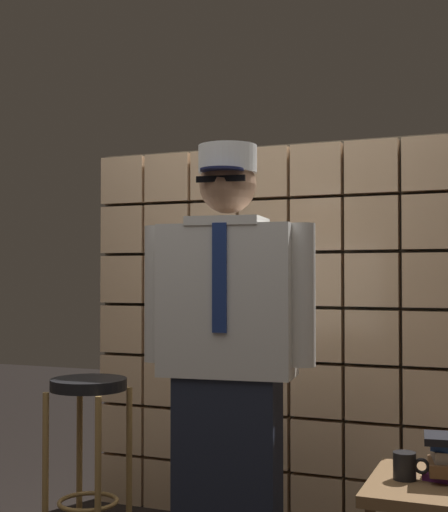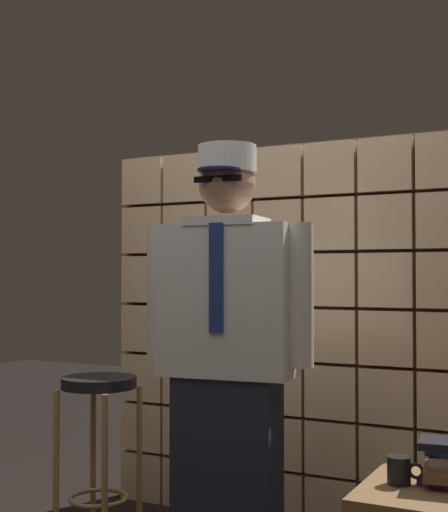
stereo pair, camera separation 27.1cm
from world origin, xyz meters
The scene contains 5 objects.
glass_block_wall centered at (0.00, 1.29, 0.94)m, with size 1.93×0.10×1.93m.
standing_person centered at (0.13, 0.45, 0.91)m, with size 0.70×0.32×1.75m.
bar_stool centered at (-0.59, 0.57, 0.58)m, with size 0.34×0.34×0.78m.
side_table centered at (0.95, 0.40, 0.46)m, with size 0.52×0.52×0.52m.
coffee_mug centered at (0.82, 0.39, 0.57)m, with size 0.13×0.08×0.09m.
Camera 1 is at (1.18, -2.21, 1.24)m, focal length 50.86 mm.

